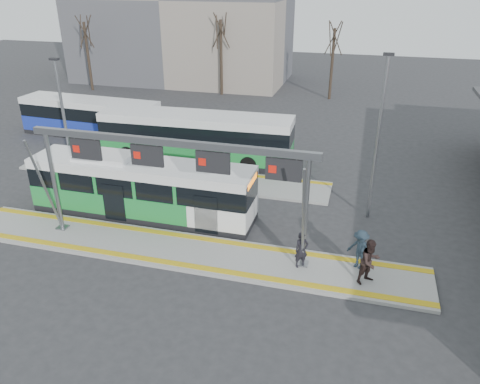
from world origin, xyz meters
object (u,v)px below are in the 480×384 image
object	(u,v)px
hero_bus	(142,189)
passenger_b	(370,261)
passenger_a	(301,250)
gantry	(172,163)
passenger_c	(360,249)

from	to	relation	value
hero_bus	passenger_b	distance (m)	12.10
passenger_a	gantry	bearing A→B (deg)	146.56
passenger_a	passenger_b	bearing A→B (deg)	-39.50
gantry	hero_bus	bearing A→B (deg)	137.98
passenger_b	passenger_c	world-z (taller)	passenger_b
passenger_a	passenger_b	xyz separation A→B (m)	(2.83, -0.37, 0.16)
gantry	passenger_c	xyz separation A→B (m)	(8.20, 0.44, -3.25)
gantry	passenger_a	bearing A→B (deg)	-1.45
gantry	passenger_a	distance (m)	6.68
passenger_b	gantry	bearing A→B (deg)	132.14
passenger_b	passenger_c	size ratio (longest dim) A/B	1.09
passenger_a	passenger_c	bearing A→B (deg)	-18.35
passenger_a	passenger_c	distance (m)	2.48
passenger_b	hero_bus	bearing A→B (deg)	119.99
hero_bus	passenger_c	size ratio (longest dim) A/B	6.56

